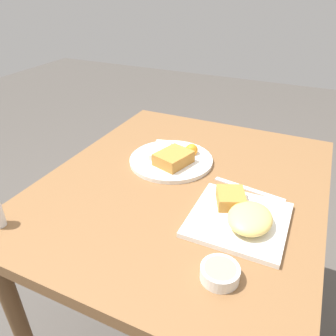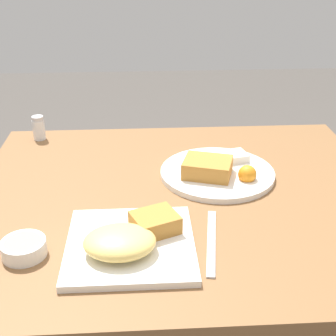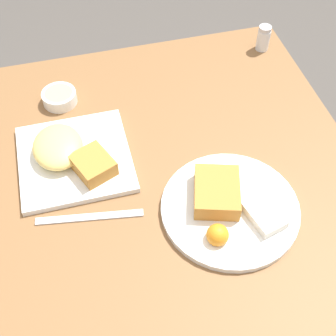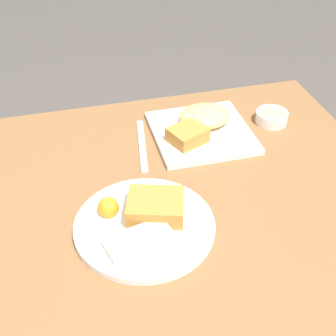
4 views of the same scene
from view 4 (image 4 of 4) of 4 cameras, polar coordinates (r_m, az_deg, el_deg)
The scene contains 5 objects.
dining_table at distance 1.09m, azimuth 1.13°, elevation -6.85°, with size 0.98×0.83×0.77m.
plate_square_near at distance 1.20m, azimuth 4.06°, elevation 5.08°, with size 0.24×0.24×0.06m.
plate_oval_far at distance 0.94m, azimuth -2.83°, elevation -6.55°, with size 0.28×0.28×0.05m.
sauce_ramekin at distance 1.27m, azimuth 12.53°, elevation 6.10°, with size 0.08×0.08×0.03m.
butter_knife at distance 1.16m, azimuth -3.18°, elevation 2.81°, with size 0.05×0.22×0.00m.
Camera 4 is at (0.21, 0.74, 1.44)m, focal length 50.00 mm.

